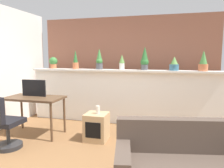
{
  "coord_description": "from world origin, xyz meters",
  "views": [
    {
      "loc": [
        1.03,
        -2.69,
        1.53
      ],
      "look_at": [
        0.05,
        1.01,
        1.03
      ],
      "focal_mm": 34.24,
      "sensor_mm": 36.0,
      "label": 1
    }
  ],
  "objects_px": {
    "potted_plant_4": "(145,59)",
    "potted_plant_1": "(76,61)",
    "desk": "(35,101)",
    "office_chair": "(4,126)",
    "potted_plant_2": "(99,60)",
    "potted_plant_3": "(122,62)",
    "potted_plant_0": "(53,62)",
    "vase_on_shelf": "(98,110)",
    "potted_plant_5": "(174,64)",
    "side_cube_shelf": "(97,127)",
    "potted_plant_6": "(203,62)",
    "tv_monitor": "(34,88)"
  },
  "relations": [
    {
      "from": "vase_on_shelf",
      "to": "tv_monitor",
      "type": "bearing_deg",
      "value": 177.6
    },
    {
      "from": "potted_plant_1",
      "to": "potted_plant_4",
      "type": "relative_size",
      "value": 0.87
    },
    {
      "from": "potted_plant_1",
      "to": "potted_plant_2",
      "type": "height_order",
      "value": "potted_plant_2"
    },
    {
      "from": "potted_plant_0",
      "to": "potted_plant_4",
      "type": "xyz_separation_m",
      "value": [
        2.21,
        0.01,
        0.08
      ]
    },
    {
      "from": "potted_plant_4",
      "to": "potted_plant_5",
      "type": "bearing_deg",
      "value": -4.04
    },
    {
      "from": "potted_plant_1",
      "to": "potted_plant_5",
      "type": "distance_m",
      "value": 2.24
    },
    {
      "from": "potted_plant_6",
      "to": "desk",
      "type": "xyz_separation_m",
      "value": [
        -3.18,
        -1.11,
        -0.76
      ]
    },
    {
      "from": "potted_plant_4",
      "to": "side_cube_shelf",
      "type": "xyz_separation_m",
      "value": [
        -0.73,
        -1.12,
        -1.22
      ]
    },
    {
      "from": "potted_plant_5",
      "to": "desk",
      "type": "height_order",
      "value": "potted_plant_5"
    },
    {
      "from": "potted_plant_0",
      "to": "potted_plant_6",
      "type": "distance_m",
      "value": 3.4
    },
    {
      "from": "potted_plant_4",
      "to": "tv_monitor",
      "type": "xyz_separation_m",
      "value": [
        -2.05,
        -1.06,
        -0.56
      ]
    },
    {
      "from": "potted_plant_4",
      "to": "desk",
      "type": "xyz_separation_m",
      "value": [
        -1.99,
        -1.14,
        -0.81
      ]
    },
    {
      "from": "potted_plant_2",
      "to": "potted_plant_5",
      "type": "distance_m",
      "value": 1.65
    },
    {
      "from": "tv_monitor",
      "to": "vase_on_shelf",
      "type": "height_order",
      "value": "tv_monitor"
    },
    {
      "from": "potted_plant_0",
      "to": "office_chair",
      "type": "distance_m",
      "value": 2.12
    },
    {
      "from": "potted_plant_1",
      "to": "potted_plant_3",
      "type": "relative_size",
      "value": 1.32
    },
    {
      "from": "desk",
      "to": "side_cube_shelf",
      "type": "distance_m",
      "value": 1.33
    },
    {
      "from": "potted_plant_2",
      "to": "potted_plant_4",
      "type": "height_order",
      "value": "potted_plant_4"
    },
    {
      "from": "desk",
      "to": "office_chair",
      "type": "xyz_separation_m",
      "value": [
        -0.08,
        -0.73,
        -0.28
      ]
    },
    {
      "from": "potted_plant_5",
      "to": "office_chair",
      "type": "height_order",
      "value": "potted_plant_5"
    },
    {
      "from": "potted_plant_1",
      "to": "potted_plant_2",
      "type": "xyz_separation_m",
      "value": [
        0.59,
        0.0,
        0.02
      ]
    },
    {
      "from": "potted_plant_6",
      "to": "office_chair",
      "type": "distance_m",
      "value": 3.88
    },
    {
      "from": "potted_plant_2",
      "to": "office_chair",
      "type": "height_order",
      "value": "potted_plant_2"
    },
    {
      "from": "potted_plant_1",
      "to": "potted_plant_3",
      "type": "xyz_separation_m",
      "value": [
        1.11,
        0.02,
        -0.02
      ]
    },
    {
      "from": "office_chair",
      "to": "potted_plant_2",
      "type": "bearing_deg",
      "value": 60.7
    },
    {
      "from": "potted_plant_0",
      "to": "potted_plant_2",
      "type": "relative_size",
      "value": 0.59
    },
    {
      "from": "desk",
      "to": "vase_on_shelf",
      "type": "bearing_deg",
      "value": 1.05
    },
    {
      "from": "potted_plant_3",
      "to": "office_chair",
      "type": "bearing_deg",
      "value": -129.98
    },
    {
      "from": "potted_plant_5",
      "to": "tv_monitor",
      "type": "relative_size",
      "value": 0.58
    },
    {
      "from": "tv_monitor",
      "to": "potted_plant_2",
      "type": "bearing_deg",
      "value": 45.52
    },
    {
      "from": "potted_plant_4",
      "to": "office_chair",
      "type": "distance_m",
      "value": 3.0
    },
    {
      "from": "potted_plant_2",
      "to": "vase_on_shelf",
      "type": "relative_size",
      "value": 3.26
    },
    {
      "from": "desk",
      "to": "vase_on_shelf",
      "type": "xyz_separation_m",
      "value": [
        1.29,
        0.02,
        -0.09
      ]
    },
    {
      "from": "desk",
      "to": "office_chair",
      "type": "height_order",
      "value": "office_chair"
    },
    {
      "from": "potted_plant_0",
      "to": "potted_plant_6",
      "type": "bearing_deg",
      "value": -0.44
    },
    {
      "from": "potted_plant_3",
      "to": "side_cube_shelf",
      "type": "relative_size",
      "value": 0.67
    },
    {
      "from": "potted_plant_2",
      "to": "potted_plant_5",
      "type": "bearing_deg",
      "value": -0.68
    },
    {
      "from": "vase_on_shelf",
      "to": "potted_plant_4",
      "type": "bearing_deg",
      "value": 57.83
    },
    {
      "from": "potted_plant_4",
      "to": "office_chair",
      "type": "bearing_deg",
      "value": -137.8
    },
    {
      "from": "desk",
      "to": "potted_plant_1",
      "type": "bearing_deg",
      "value": 71.49
    },
    {
      "from": "potted_plant_5",
      "to": "desk",
      "type": "distance_m",
      "value": 2.92
    },
    {
      "from": "potted_plant_2",
      "to": "office_chair",
      "type": "relative_size",
      "value": 0.52
    },
    {
      "from": "potted_plant_1",
      "to": "tv_monitor",
      "type": "xyz_separation_m",
      "value": [
        -0.43,
        -1.04,
        -0.52
      ]
    },
    {
      "from": "potted_plant_0",
      "to": "potted_plant_4",
      "type": "height_order",
      "value": "potted_plant_4"
    },
    {
      "from": "tv_monitor",
      "to": "side_cube_shelf",
      "type": "distance_m",
      "value": 1.48
    },
    {
      "from": "potted_plant_4",
      "to": "potted_plant_5",
      "type": "distance_m",
      "value": 0.63
    },
    {
      "from": "potted_plant_3",
      "to": "potted_plant_5",
      "type": "relative_size",
      "value": 1.15
    },
    {
      "from": "potted_plant_4",
      "to": "potted_plant_1",
      "type": "bearing_deg",
      "value": -179.06
    },
    {
      "from": "side_cube_shelf",
      "to": "potted_plant_5",
      "type": "bearing_deg",
      "value": 38.42
    },
    {
      "from": "potted_plant_3",
      "to": "potted_plant_4",
      "type": "xyz_separation_m",
      "value": [
        0.5,
        0.01,
        0.06
      ]
    }
  ]
}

